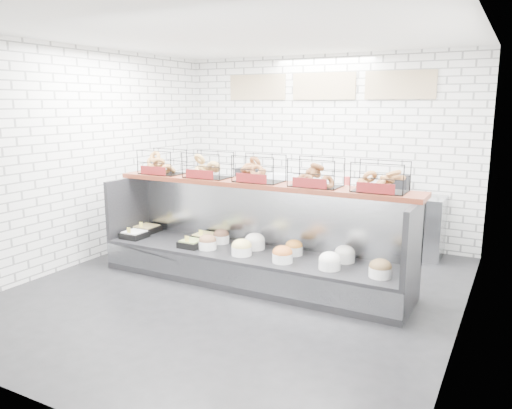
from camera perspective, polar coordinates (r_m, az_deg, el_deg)
The scene contains 5 objects.
ground at distance 6.18m, azimuth -1.97°, elevation -9.66°, with size 5.50×5.50×0.00m, color black.
room_shell at distance 6.30m, azimuth 0.70°, elevation 9.92°, with size 5.02×5.51×3.01m.
display_case at distance 6.35m, azimuth -0.39°, elevation -5.93°, with size 4.00×0.90×1.20m.
bagel_shelf at distance 6.28m, azimuth 0.28°, elevation 3.73°, with size 4.10×0.50×0.40m.
prep_counter at distance 8.15m, azimuth 6.60°, elevation -1.07°, with size 4.00×0.60×1.20m.
Camera 1 is at (2.91, -4.98, 2.23)m, focal length 35.00 mm.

